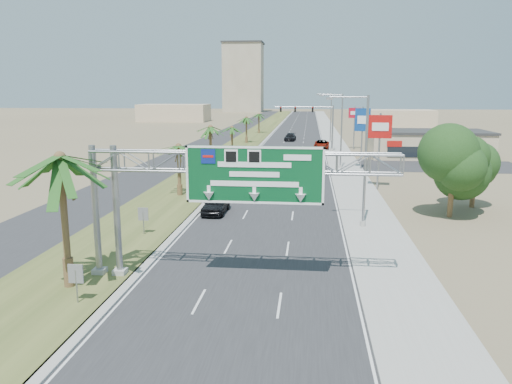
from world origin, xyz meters
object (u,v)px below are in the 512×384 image
object	(u,v)px
pole_sign_red_near	(380,131)
pole_sign_blue	(363,123)
car_left_lane	(216,204)
pole_sign_red_far	(355,116)
palm_near	(60,158)
car_far	(290,137)
car_mid_lane	(290,167)
sign_gantry	(226,172)
car_right_lane	(322,145)
signal_mast	(321,124)
store_building	(428,145)

from	to	relation	value
pole_sign_red_near	pole_sign_blue	xyz separation A→B (m)	(-0.38, 14.08, -0.01)
car_left_lane	pole_sign_red_near	xyz separation A→B (m)	(15.17, 12.32, 5.47)
pole_sign_blue	pole_sign_red_far	size ratio (longest dim) A/B	1.09
palm_near	car_far	world-z (taller)	palm_near
car_mid_lane	pole_sign_blue	bearing A→B (deg)	23.19
car_mid_lane	pole_sign_red_far	bearing A→B (deg)	69.08
pole_sign_red_far	palm_near	bearing A→B (deg)	-106.76
car_mid_lane	sign_gantry	bearing A→B (deg)	-93.86
car_far	car_left_lane	bearing A→B (deg)	-88.82
car_right_lane	pole_sign_red_far	xyz separation A→B (m)	(5.75, -0.11, 5.22)
car_left_lane	car_mid_lane	size ratio (longest dim) A/B	1.03
car_far	sign_gantry	bearing A→B (deg)	-85.72
signal_mast	car_far	xyz separation A→B (m)	(-6.01, 19.04, -4.08)
car_far	pole_sign_red_far	distance (m)	20.04
pole_sign_red_near	pole_sign_blue	size ratio (longest dim) A/B	0.97
store_building	pole_sign_red_near	world-z (taller)	pole_sign_red_near
car_far	palm_near	bearing A→B (deg)	-91.31
car_left_lane	pole_sign_red_near	bearing A→B (deg)	40.52
car_mid_lane	pole_sign_red_far	world-z (taller)	pole_sign_red_far
car_right_lane	pole_sign_red_near	world-z (taller)	pole_sign_red_near
store_building	pole_sign_red_far	xyz separation A→B (m)	(-10.75, 9.92, 4.02)
car_left_lane	car_right_lane	world-z (taller)	car_left_lane
palm_near	signal_mast	world-z (taller)	palm_near
car_mid_lane	pole_sign_blue	distance (m)	11.58
car_right_lane	pole_sign_red_far	distance (m)	7.77
sign_gantry	pole_sign_red_near	xyz separation A→B (m)	(11.64, 27.67, 0.22)
signal_mast	pole_sign_red_near	bearing A→B (deg)	-81.06
car_mid_lane	car_far	xyz separation A→B (m)	(-1.74, 43.49, 0.02)
palm_near	car_mid_lane	world-z (taller)	palm_near
car_left_lane	car_right_lane	bearing A→B (deg)	80.19
car_mid_lane	car_far	distance (m)	43.52
store_building	car_right_lane	distance (m)	19.34
car_right_lane	car_far	world-z (taller)	car_right_lane
palm_near	pole_sign_blue	world-z (taller)	palm_near
palm_near	car_right_lane	world-z (taller)	palm_near
car_left_lane	store_building	bearing A→B (deg)	58.29
signal_mast	pole_sign_red_far	bearing A→B (deg)	32.99
palm_near	pole_sign_red_far	size ratio (longest dim) A/B	1.09
palm_near	signal_mast	xyz separation A→B (m)	(14.37, 63.97, -2.08)
car_far	pole_sign_red_near	size ratio (longest dim) A/B	0.65
pole_sign_red_far	store_building	bearing A→B (deg)	-42.70
car_right_lane	pole_sign_red_near	bearing A→B (deg)	-79.61
car_left_lane	pole_sign_blue	world-z (taller)	pole_sign_blue
signal_mast	store_building	world-z (taller)	signal_mast
car_far	pole_sign_red_far	size ratio (longest dim) A/B	0.69
car_mid_lane	pole_sign_red_far	distance (m)	30.68
signal_mast	car_left_lane	xyz separation A→B (m)	(-9.76, -46.70, -4.05)
pole_sign_red_far	pole_sign_red_near	bearing A→B (deg)	-91.00
car_mid_lane	car_right_lane	bearing A→B (deg)	79.94
car_far	pole_sign_red_near	bearing A→B (deg)	-73.49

